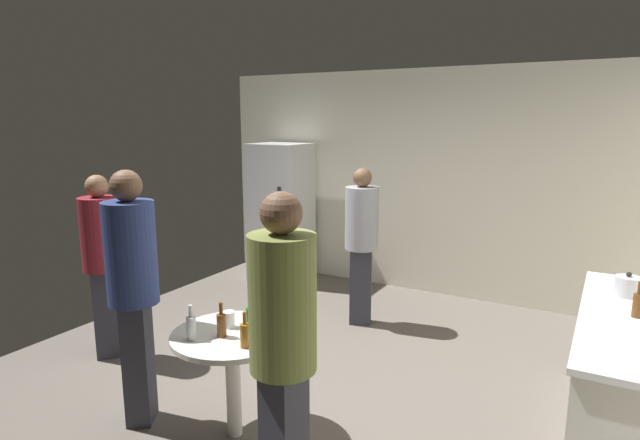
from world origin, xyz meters
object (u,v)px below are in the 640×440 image
object	(u,v)px
person_in_gray_shirt	(362,235)
person_in_olive_shirt	(283,337)
refrigerator	(281,212)
beer_bottle_clear	(191,327)
kettle	(628,286)
beer_bottle_brown	(221,324)
plastic_cup_white	(229,319)
foreground_table	(232,348)
beer_bottle_green	(251,317)
beer_bottle_amber	(245,334)
person_in_maroon_shirt	(102,253)
beer_bottle_on_counter	(638,304)
person_in_navy_shirt	(133,278)

from	to	relation	value
person_in_gray_shirt	person_in_olive_shirt	distance (m)	2.82
refrigerator	beer_bottle_clear	distance (m)	3.68
person_in_gray_shirt	person_in_olive_shirt	bearing A→B (deg)	-4.75
kettle	beer_bottle_brown	size ratio (longest dim) A/B	1.06
kettle	plastic_cup_white	size ratio (longest dim) A/B	2.22
foreground_table	beer_bottle_green	bearing A→B (deg)	59.80
refrigerator	kettle	world-z (taller)	refrigerator
beer_bottle_brown	person_in_olive_shirt	size ratio (longest dim) A/B	0.13
beer_bottle_amber	person_in_maroon_shirt	xyz separation A→B (m)	(-1.96, 0.52, 0.15)
beer_bottle_on_counter	beer_bottle_green	size ratio (longest dim) A/B	1.00
beer_bottle_clear	person_in_maroon_shirt	size ratio (longest dim) A/B	0.14
beer_bottle_amber	person_in_gray_shirt	distance (m)	2.36
beer_bottle_on_counter	beer_bottle_brown	size ratio (longest dim) A/B	1.00
beer_bottle_amber	plastic_cup_white	bearing A→B (deg)	145.62
kettle	beer_bottle_green	size ratio (longest dim) A/B	1.06
foreground_table	person_in_gray_shirt	bearing A→B (deg)	92.44
beer_bottle_amber	person_in_maroon_shirt	distance (m)	2.03
beer_bottle_green	person_in_maroon_shirt	size ratio (longest dim) A/B	0.14
refrigerator	plastic_cup_white	world-z (taller)	refrigerator
person_in_navy_shirt	beer_bottle_green	bearing A→B (deg)	-9.73
beer_bottle_clear	plastic_cup_white	world-z (taller)	beer_bottle_clear
beer_bottle_on_counter	beer_bottle_clear	xyz separation A→B (m)	(-2.46, -1.35, -0.17)
beer_bottle_green	person_in_maroon_shirt	bearing A→B (deg)	171.48
refrigerator	beer_bottle_brown	distance (m)	3.63
beer_bottle_amber	person_in_gray_shirt	xyz separation A→B (m)	(-0.31, 2.34, 0.14)
person_in_maroon_shirt	person_in_navy_shirt	bearing A→B (deg)	12.18
foreground_table	person_in_olive_shirt	bearing A→B (deg)	-33.49
beer_bottle_amber	kettle	bearing A→B (deg)	39.71
beer_bottle_on_counter	foreground_table	bearing A→B (deg)	-153.57
person_in_olive_shirt	beer_bottle_clear	bearing A→B (deg)	-14.49
person_in_navy_shirt	foreground_table	bearing A→B (deg)	-16.41
beer_bottle_brown	person_in_navy_shirt	world-z (taller)	person_in_navy_shirt
kettle	beer_bottle_clear	distance (m)	2.99
kettle	person_in_olive_shirt	size ratio (longest dim) A/B	0.14
beer_bottle_green	beer_bottle_clear	distance (m)	0.39
kettle	beer_bottle_on_counter	size ratio (longest dim) A/B	1.06
person_in_gray_shirt	refrigerator	bearing A→B (deg)	-141.64
plastic_cup_white	person_in_olive_shirt	world-z (taller)	person_in_olive_shirt
person_in_gray_shirt	beer_bottle_brown	bearing A→B (deg)	-19.84
beer_bottle_on_counter	person_in_olive_shirt	distance (m)	2.26
beer_bottle_clear	plastic_cup_white	xyz separation A→B (m)	(0.08, 0.27, -0.03)
foreground_table	beer_bottle_on_counter	bearing A→B (deg)	26.43
beer_bottle_amber	person_in_navy_shirt	world-z (taller)	person_in_navy_shirt
beer_bottle_brown	person_in_navy_shirt	bearing A→B (deg)	-169.78
refrigerator	person_in_maroon_shirt	bearing A→B (deg)	-90.83
beer_bottle_on_counter	beer_bottle_amber	xyz separation A→B (m)	(-2.09, -1.27, -0.17)
person_in_navy_shirt	person_in_maroon_shirt	world-z (taller)	person_in_navy_shirt
beer_bottle_green	plastic_cup_white	size ratio (longest dim) A/B	2.09
beer_bottle_on_counter	beer_bottle_green	xyz separation A→B (m)	(-2.23, -1.02, -0.17)
person_in_gray_shirt	person_in_olive_shirt	xyz separation A→B (m)	(0.82, -2.69, 0.10)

